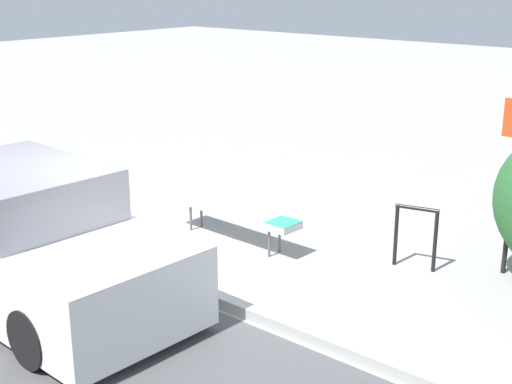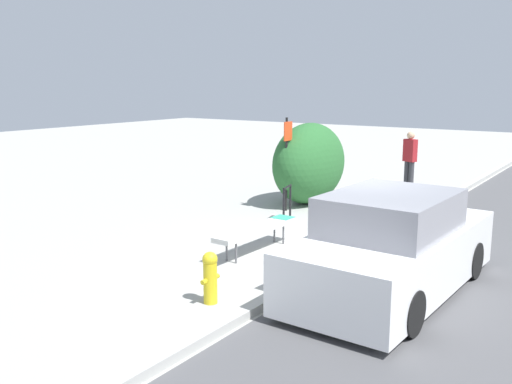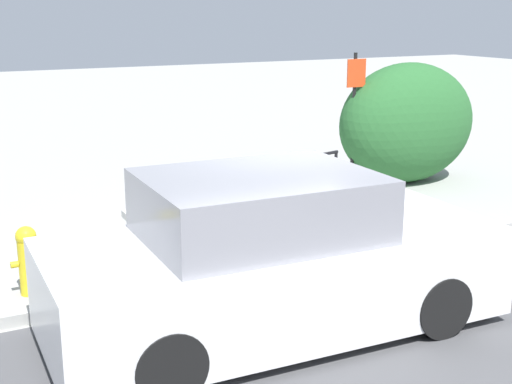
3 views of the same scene
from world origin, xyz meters
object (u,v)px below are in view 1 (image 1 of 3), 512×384
at_px(bench, 234,211).
at_px(fire_hydrant, 75,193).
at_px(bike_rack, 416,231).
at_px(parked_car_near, 28,241).

height_order(bench, fire_hydrant, fire_hydrant).
height_order(bench, bike_rack, bike_rack).
xyz_separation_m(bench, bike_rack, (2.38, 0.78, 0.06)).
bearing_deg(bench, fire_hydrant, -158.98).
xyz_separation_m(bike_rack, fire_hydrant, (-4.84, -1.65, -0.09)).
relative_size(fire_hydrant, parked_car_near, 0.18).
height_order(bench, parked_car_near, parked_car_near).
distance_m(bench, parked_car_near, 2.92).
distance_m(fire_hydrant, parked_car_near, 2.76).
distance_m(bike_rack, fire_hydrant, 5.11).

